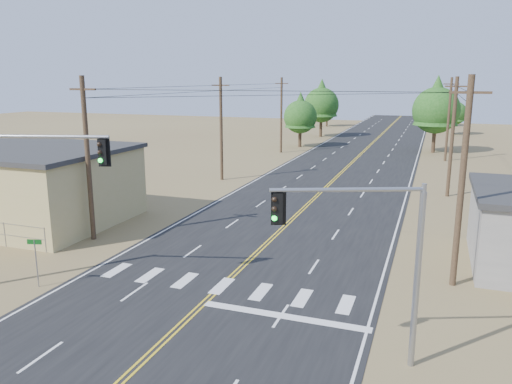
% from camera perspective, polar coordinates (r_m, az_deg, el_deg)
% --- Properties ---
extents(ground, '(220.00, 220.00, 0.00)m').
position_cam_1_polar(ground, '(18.41, -14.60, -19.80)').
color(ground, olive).
rests_on(ground, ground).
extents(road, '(15.00, 200.00, 0.02)m').
position_cam_1_polar(road, '(44.66, 7.47, 0.04)').
color(road, black).
rests_on(road, ground).
extents(utility_pole_left_near, '(1.80, 0.30, 10.00)m').
position_cam_1_polar(utility_pole_left_near, '(31.85, -18.67, 3.68)').
color(utility_pole_left_near, '#4C3826').
rests_on(utility_pole_left_near, ground).
extents(utility_pole_left_mid, '(1.80, 0.30, 10.00)m').
position_cam_1_polar(utility_pole_left_mid, '(48.97, -4.00, 7.29)').
color(utility_pole_left_mid, '#4C3826').
rests_on(utility_pole_left_mid, ground).
extents(utility_pole_left_far, '(1.80, 0.30, 10.00)m').
position_cam_1_polar(utility_pole_left_far, '(67.69, 2.91, 8.83)').
color(utility_pole_left_far, '#4C3826').
rests_on(utility_pole_left_far, ground).
extents(utility_pole_right_near, '(1.80, 0.30, 10.00)m').
position_cam_1_polar(utility_pole_right_near, '(25.07, 22.47, 1.07)').
color(utility_pole_right_near, '#4C3826').
rests_on(utility_pole_right_near, ground).
extents(utility_pole_right_mid, '(1.80, 0.30, 10.00)m').
position_cam_1_polar(utility_pole_right_mid, '(44.86, 21.52, 5.93)').
color(utility_pole_right_mid, '#4C3826').
rests_on(utility_pole_right_mid, ground).
extents(utility_pole_right_far, '(1.80, 0.30, 10.00)m').
position_cam_1_polar(utility_pole_right_far, '(64.78, 21.14, 7.81)').
color(utility_pole_right_far, '#4C3826').
rests_on(utility_pole_right_far, ground).
extents(signal_mast_left, '(6.73, 2.15, 7.49)m').
position_cam_1_polar(signal_mast_left, '(25.46, -26.40, 0.88)').
color(signal_mast_left, gray).
rests_on(signal_mast_left, ground).
extents(signal_mast_right, '(4.76, 2.12, 6.50)m').
position_cam_1_polar(signal_mast_right, '(17.01, 13.59, -6.14)').
color(signal_mast_right, gray).
rests_on(signal_mast_right, ground).
extents(street_sign, '(0.69, 0.21, 2.39)m').
position_cam_1_polar(street_sign, '(26.10, -23.88, -6.63)').
color(street_sign, gray).
rests_on(street_sign, ground).
extents(tree_left_near, '(4.80, 4.80, 8.01)m').
position_cam_1_polar(tree_left_near, '(73.58, 5.09, 8.94)').
color(tree_left_near, '#3F2D1E').
rests_on(tree_left_near, ground).
extents(tree_left_mid, '(5.91, 5.91, 9.86)m').
position_cam_1_polar(tree_left_mid, '(87.20, 7.50, 10.22)').
color(tree_left_mid, '#3F2D1E').
rests_on(tree_left_mid, ground).
extents(tree_left_far, '(4.16, 4.16, 6.94)m').
position_cam_1_polar(tree_left_far, '(107.12, 8.15, 9.71)').
color(tree_left_far, '#3F2D1E').
rests_on(tree_left_far, ground).
extents(tree_right_near, '(6.20, 6.20, 10.33)m').
position_cam_1_polar(tree_right_near, '(71.65, 19.93, 9.28)').
color(tree_right_near, '#3F2D1E').
rests_on(tree_right_near, ground).
extents(tree_right_mid, '(4.16, 4.16, 6.93)m').
position_cam_1_polar(tree_right_mid, '(96.59, 21.77, 8.61)').
color(tree_right_mid, '#3F2D1E').
rests_on(tree_right_mid, ground).
extents(tree_right_far, '(4.68, 4.68, 7.80)m').
position_cam_1_polar(tree_right_far, '(113.07, 20.43, 9.47)').
color(tree_right_far, '#3F2D1E').
rests_on(tree_right_far, ground).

